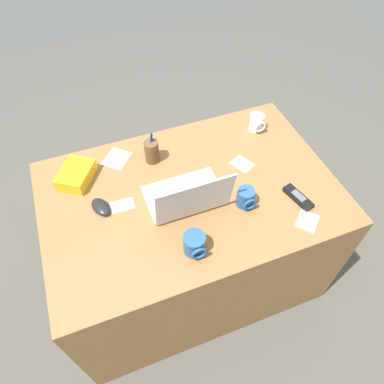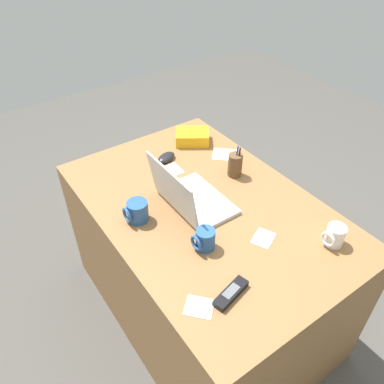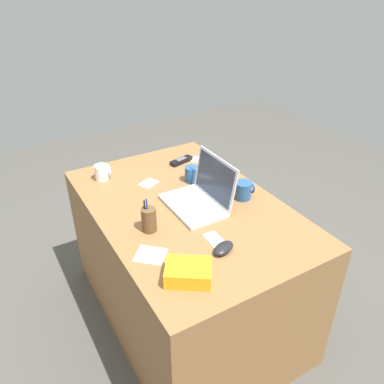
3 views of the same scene
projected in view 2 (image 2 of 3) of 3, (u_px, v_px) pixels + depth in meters
The scene contains 14 objects.
ground_plane at pixel (203, 306), 2.14m from camera, with size 6.00×6.00×0.00m, color #4C4944.
desk at pixel (204, 262), 1.90m from camera, with size 1.30×0.86×0.75m, color olive.
laptop at pixel (190, 197), 1.62m from camera, with size 0.33×0.26×0.24m.
computer_mouse at pixel (166, 157), 1.92m from camera, with size 0.06×0.11×0.03m, color black.
coffee_mug_white at pixel (137, 211), 1.56m from camera, with size 0.09×0.10×0.09m.
coffee_mug_tall at pixel (334, 236), 1.46m from camera, with size 0.07×0.08×0.09m.
coffee_mug_spare at pixel (205, 239), 1.44m from camera, with size 0.07×0.09×0.09m.
cordless_phone at pixel (231, 293), 1.29m from camera, with size 0.08×0.15×0.03m.
pen_holder at pixel (235, 165), 1.80m from camera, with size 0.07×0.07×0.16m.
snack_bag at pixel (192, 137), 2.04m from camera, with size 0.13×0.17×0.06m, color #F2AD19.
paper_note_near_laptop at pixel (225, 155), 1.96m from camera, with size 0.11×0.12×0.00m, color white.
paper_note_left at pixel (174, 169), 1.86m from camera, with size 0.10×0.06×0.00m, color white.
paper_note_right at pixel (199, 307), 1.27m from camera, with size 0.09×0.08×0.00m, color white.
paper_note_front at pixel (263, 238), 1.51m from camera, with size 0.07×0.09×0.00m, color white.
Camera 2 is at (-0.99, 0.77, 1.85)m, focal length 35.97 mm.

